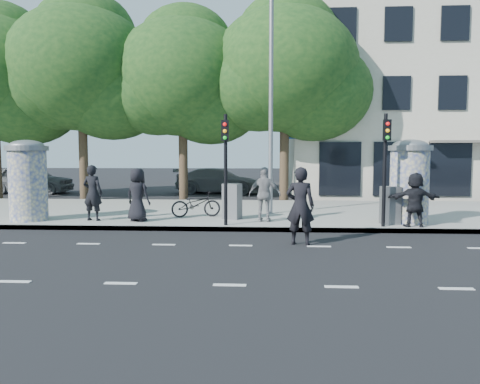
# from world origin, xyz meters

# --- Properties ---
(ground) EXTENTS (120.00, 120.00, 0.00)m
(ground) POSITION_xyz_m (0.00, 0.00, 0.00)
(ground) COLOR black
(ground) RESTS_ON ground
(sidewalk) EXTENTS (40.00, 8.00, 0.15)m
(sidewalk) POSITION_xyz_m (0.00, 7.50, 0.07)
(sidewalk) COLOR gray
(sidewalk) RESTS_ON ground
(curb) EXTENTS (40.00, 0.10, 0.16)m
(curb) POSITION_xyz_m (0.00, 3.55, 0.07)
(curb) COLOR slate
(curb) RESTS_ON ground
(lane_dash_near) EXTENTS (32.00, 0.12, 0.01)m
(lane_dash_near) POSITION_xyz_m (0.00, -2.20, 0.00)
(lane_dash_near) COLOR silver
(lane_dash_near) RESTS_ON ground
(lane_dash_far) EXTENTS (32.00, 0.12, 0.01)m
(lane_dash_far) POSITION_xyz_m (0.00, 1.40, 0.00)
(lane_dash_far) COLOR silver
(lane_dash_far) RESTS_ON ground
(ad_column_left) EXTENTS (1.36, 1.36, 2.65)m
(ad_column_left) POSITION_xyz_m (-7.20, 4.50, 1.54)
(ad_column_left) COLOR beige
(ad_column_left) RESTS_ON sidewalk
(ad_column_right) EXTENTS (1.36, 1.36, 2.65)m
(ad_column_right) POSITION_xyz_m (5.20, 4.70, 1.54)
(ad_column_right) COLOR beige
(ad_column_right) RESTS_ON sidewalk
(traffic_pole_near) EXTENTS (0.22, 0.31, 3.40)m
(traffic_pole_near) POSITION_xyz_m (-0.60, 3.79, 2.23)
(traffic_pole_near) COLOR black
(traffic_pole_near) RESTS_ON sidewalk
(traffic_pole_far) EXTENTS (0.22, 0.31, 3.40)m
(traffic_pole_far) POSITION_xyz_m (4.20, 3.79, 2.23)
(traffic_pole_far) COLOR black
(traffic_pole_far) RESTS_ON sidewalk
(street_lamp) EXTENTS (0.25, 0.93, 8.00)m
(street_lamp) POSITION_xyz_m (0.80, 6.63, 4.79)
(street_lamp) COLOR slate
(street_lamp) RESTS_ON sidewalk
(tree_mid_left) EXTENTS (7.20, 7.20, 9.57)m
(tree_mid_left) POSITION_xyz_m (-8.50, 12.50, 6.50)
(tree_mid_left) COLOR #38281C
(tree_mid_left) RESTS_ON ground
(tree_near_left) EXTENTS (6.80, 6.80, 8.97)m
(tree_near_left) POSITION_xyz_m (-3.50, 12.70, 6.06)
(tree_near_left) COLOR #38281C
(tree_near_left) RESTS_ON ground
(tree_center) EXTENTS (7.00, 7.00, 9.30)m
(tree_center) POSITION_xyz_m (1.50, 12.30, 6.31)
(tree_center) COLOR #38281C
(tree_center) RESTS_ON ground
(building) EXTENTS (20.30, 15.85, 12.00)m
(building) POSITION_xyz_m (12.00, 19.99, 5.99)
(building) COLOR #BBB49D
(building) RESTS_ON ground
(ped_a) EXTENTS (1.00, 0.84, 1.74)m
(ped_a) POSITION_xyz_m (-3.53, 4.47, 1.02)
(ped_a) COLOR black
(ped_a) RESTS_ON sidewalk
(ped_b) EXTENTS (0.74, 0.55, 1.84)m
(ped_b) POSITION_xyz_m (-5.06, 4.57, 1.07)
(ped_b) COLOR black
(ped_b) RESTS_ON sidewalk
(ped_e) EXTENTS (1.11, 0.72, 1.77)m
(ped_e) POSITION_xyz_m (0.60, 4.62, 1.04)
(ped_e) COLOR gray
(ped_e) RESTS_ON sidewalk
(ped_f) EXTENTS (1.55, 0.61, 1.65)m
(ped_f) POSITION_xyz_m (5.13, 3.85, 0.97)
(ped_f) COLOR black
(ped_f) RESTS_ON sidewalk
(man_road) EXTENTS (0.82, 0.62, 2.03)m
(man_road) POSITION_xyz_m (1.53, 1.64, 1.01)
(man_road) COLOR black
(man_road) RESTS_ON ground
(bicycle) EXTENTS (1.05, 1.81, 0.90)m
(bicycle) POSITION_xyz_m (-1.79, 5.59, 0.60)
(bicycle) COLOR black
(bicycle) RESTS_ON sidewalk
(cabinet_left) EXTENTS (0.69, 0.60, 1.19)m
(cabinet_left) POSITION_xyz_m (-0.51, 5.21, 0.75)
(cabinet_left) COLOR slate
(cabinet_left) RESTS_ON sidewalk
(cabinet_right) EXTENTS (0.60, 0.45, 1.18)m
(cabinet_right) POSITION_xyz_m (4.53, 4.34, 0.74)
(cabinet_right) COLOR slate
(cabinet_right) RESTS_ON sidewalk
(car_left) EXTENTS (2.02, 4.87, 1.65)m
(car_left) POSITION_xyz_m (-13.12, 16.03, 0.83)
(car_left) COLOR slate
(car_left) RESTS_ON ground
(car_right) EXTENTS (2.63, 5.27, 1.47)m
(car_right) POSITION_xyz_m (-2.15, 16.80, 0.73)
(car_right) COLOR slate
(car_right) RESTS_ON ground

